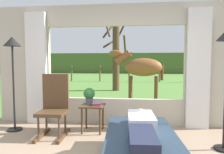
{
  "coord_description": "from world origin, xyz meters",
  "views": [
    {
      "loc": [
        0.46,
        -2.18,
        1.34
      ],
      "look_at": [
        0.0,
        1.8,
        1.05
      ],
      "focal_mm": 33.34,
      "sensor_mm": 36.0,
      "label": 1
    }
  ],
  "objects_px": {
    "rocking_chair": "(54,106)",
    "pasture_tree": "(116,55)",
    "reclining_person": "(141,128)",
    "floor_lamp_left": "(13,55)",
    "book_stack": "(97,104)",
    "side_table": "(93,110)",
    "potted_plant": "(89,95)",
    "horse": "(141,68)",
    "recliner_sofa": "(141,150)"
  },
  "relations": [
    {
      "from": "side_table",
      "to": "pasture_tree",
      "type": "bearing_deg",
      "value": 91.14
    },
    {
      "from": "recliner_sofa",
      "to": "rocking_chair",
      "type": "relative_size",
      "value": 1.56
    },
    {
      "from": "horse",
      "to": "floor_lamp_left",
      "type": "bearing_deg",
      "value": 145.45
    },
    {
      "from": "book_stack",
      "to": "floor_lamp_left",
      "type": "bearing_deg",
      "value": -178.41
    },
    {
      "from": "potted_plant",
      "to": "book_stack",
      "type": "bearing_deg",
      "value": -33.98
    },
    {
      "from": "reclining_person",
      "to": "potted_plant",
      "type": "relative_size",
      "value": 4.49
    },
    {
      "from": "side_table",
      "to": "potted_plant",
      "type": "bearing_deg",
      "value": 143.13
    },
    {
      "from": "horse",
      "to": "pasture_tree",
      "type": "xyz_separation_m",
      "value": [
        -1.09,
        2.65,
        0.49
      ]
    },
    {
      "from": "rocking_chair",
      "to": "side_table",
      "type": "bearing_deg",
      "value": 19.19
    },
    {
      "from": "rocking_chair",
      "to": "side_table",
      "type": "height_order",
      "value": "rocking_chair"
    },
    {
      "from": "rocking_chair",
      "to": "pasture_tree",
      "type": "relative_size",
      "value": 0.32
    },
    {
      "from": "recliner_sofa",
      "to": "floor_lamp_left",
      "type": "height_order",
      "value": "floor_lamp_left"
    },
    {
      "from": "rocking_chair",
      "to": "side_table",
      "type": "xyz_separation_m",
      "value": [
        0.66,
        0.27,
        -0.12
      ]
    },
    {
      "from": "reclining_person",
      "to": "rocking_chair",
      "type": "distance_m",
      "value": 1.86
    },
    {
      "from": "rocking_chair",
      "to": "side_table",
      "type": "relative_size",
      "value": 2.15
    },
    {
      "from": "reclining_person",
      "to": "floor_lamp_left",
      "type": "distance_m",
      "value": 2.87
    },
    {
      "from": "rocking_chair",
      "to": "book_stack",
      "type": "distance_m",
      "value": 0.78
    },
    {
      "from": "side_table",
      "to": "horse",
      "type": "distance_m",
      "value": 3.32
    },
    {
      "from": "reclining_person",
      "to": "book_stack",
      "type": "distance_m",
      "value": 1.47
    },
    {
      "from": "horse",
      "to": "book_stack",
      "type": "bearing_deg",
      "value": 167.99
    },
    {
      "from": "reclining_person",
      "to": "recliner_sofa",
      "type": "bearing_deg",
      "value": 86.65
    },
    {
      "from": "horse",
      "to": "rocking_chair",
      "type": "bearing_deg",
      "value": 157.7
    },
    {
      "from": "reclining_person",
      "to": "pasture_tree",
      "type": "bearing_deg",
      "value": 94.8
    },
    {
      "from": "side_table",
      "to": "book_stack",
      "type": "height_order",
      "value": "book_stack"
    },
    {
      "from": "reclining_person",
      "to": "book_stack",
      "type": "xyz_separation_m",
      "value": [
        -0.8,
        1.24,
        0.02
      ]
    },
    {
      "from": "side_table",
      "to": "book_stack",
      "type": "xyz_separation_m",
      "value": [
        0.09,
        -0.06,
        0.12
      ]
    },
    {
      "from": "book_stack",
      "to": "potted_plant",
      "type": "bearing_deg",
      "value": 146.02
    },
    {
      "from": "side_table",
      "to": "book_stack",
      "type": "relative_size",
      "value": 2.82
    },
    {
      "from": "rocking_chair",
      "to": "book_stack",
      "type": "height_order",
      "value": "rocking_chair"
    },
    {
      "from": "floor_lamp_left",
      "to": "horse",
      "type": "bearing_deg",
      "value": 51.77
    },
    {
      "from": "floor_lamp_left",
      "to": "pasture_tree",
      "type": "xyz_separation_m",
      "value": [
        1.42,
        5.84,
        0.17
      ]
    },
    {
      "from": "side_table",
      "to": "floor_lamp_left",
      "type": "xyz_separation_m",
      "value": [
        -1.54,
        -0.1,
        1.05
      ]
    },
    {
      "from": "pasture_tree",
      "to": "side_table",
      "type": "bearing_deg",
      "value": -88.86
    },
    {
      "from": "side_table",
      "to": "book_stack",
      "type": "distance_m",
      "value": 0.16
    },
    {
      "from": "reclining_person",
      "to": "potted_plant",
      "type": "distance_m",
      "value": 1.67
    },
    {
      "from": "potted_plant",
      "to": "book_stack",
      "type": "height_order",
      "value": "potted_plant"
    },
    {
      "from": "rocking_chair",
      "to": "floor_lamp_left",
      "type": "bearing_deg",
      "value": 166.47
    },
    {
      "from": "recliner_sofa",
      "to": "horse",
      "type": "bearing_deg",
      "value": 85.56
    },
    {
      "from": "reclining_person",
      "to": "horse",
      "type": "xyz_separation_m",
      "value": [
        0.08,
        4.38,
        0.63
      ]
    },
    {
      "from": "floor_lamp_left",
      "to": "horse",
      "type": "height_order",
      "value": "floor_lamp_left"
    },
    {
      "from": "rocking_chair",
      "to": "horse",
      "type": "height_order",
      "value": "horse"
    },
    {
      "from": "potted_plant",
      "to": "horse",
      "type": "height_order",
      "value": "horse"
    },
    {
      "from": "rocking_chair",
      "to": "pasture_tree",
      "type": "bearing_deg",
      "value": 81.99
    },
    {
      "from": "horse",
      "to": "potted_plant",
      "type": "bearing_deg",
      "value": 164.48
    },
    {
      "from": "horse",
      "to": "pasture_tree",
      "type": "relative_size",
      "value": 0.51
    },
    {
      "from": "book_stack",
      "to": "horse",
      "type": "relative_size",
      "value": 0.1
    },
    {
      "from": "side_table",
      "to": "horse",
      "type": "relative_size",
      "value": 0.29
    },
    {
      "from": "book_stack",
      "to": "floor_lamp_left",
      "type": "height_order",
      "value": "floor_lamp_left"
    },
    {
      "from": "pasture_tree",
      "to": "reclining_person",
      "type": "bearing_deg",
      "value": -81.85
    },
    {
      "from": "potted_plant",
      "to": "pasture_tree",
      "type": "height_order",
      "value": "pasture_tree"
    }
  ]
}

